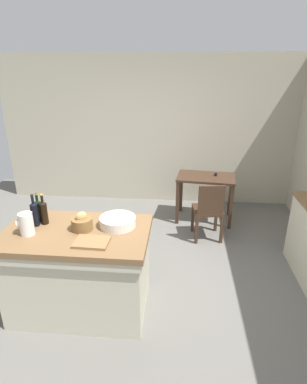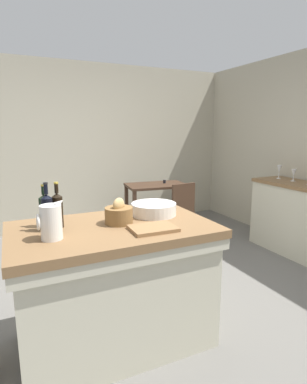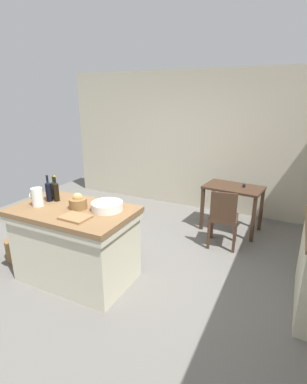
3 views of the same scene
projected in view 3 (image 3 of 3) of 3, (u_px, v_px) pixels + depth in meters
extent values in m
plane|color=#66635E|center=(124.00, 268.00, 3.84)|extent=(6.76, 6.76, 0.00)
cube|color=#B2AA93|center=(193.00, 142.00, 5.65)|extent=(5.32, 0.12, 2.60)
cube|color=brown|center=(73.00, 211.00, 3.38)|extent=(1.41, 0.86, 0.06)
cube|color=beige|center=(73.00, 217.00, 3.40)|extent=(1.39, 0.84, 0.08)
cube|color=beige|center=(76.00, 246.00, 3.52)|extent=(1.33, 0.78, 0.85)
cube|color=#3D281C|center=(234.00, 188.00, 4.72)|extent=(0.96, 0.66, 0.04)
cube|color=#3D281C|center=(202.00, 209.00, 4.85)|extent=(0.06, 0.06, 0.72)
cube|color=#3D281C|center=(253.00, 220.00, 4.43)|extent=(0.06, 0.06, 0.72)
cube|color=#3D281C|center=(213.00, 201.00, 5.24)|extent=(0.06, 0.06, 0.72)
cube|color=#3D281C|center=(261.00, 210.00, 4.82)|extent=(0.06, 0.06, 0.72)
cylinder|color=black|center=(244.00, 186.00, 4.67)|extent=(0.04, 0.04, 0.05)
cube|color=#3D281C|center=(224.00, 218.00, 4.30)|extent=(0.45, 0.45, 0.04)
cube|color=#3D281C|center=(224.00, 207.00, 4.07)|extent=(0.36, 0.08, 0.42)
cube|color=#3D281C|center=(236.00, 229.00, 4.48)|extent=(0.04, 0.04, 0.42)
cube|color=#3D281C|center=(212.00, 226.00, 4.59)|extent=(0.04, 0.04, 0.42)
cube|color=#3D281C|center=(234.00, 239.00, 4.16)|extent=(0.04, 0.04, 0.42)
cube|color=#3D281C|center=(209.00, 235.00, 4.27)|extent=(0.04, 0.04, 0.42)
cylinder|color=silver|center=(37.00, 197.00, 3.43)|extent=(0.13, 0.13, 0.22)
cone|color=silver|center=(40.00, 188.00, 3.37)|extent=(0.07, 0.04, 0.06)
torus|color=silver|center=(33.00, 195.00, 3.46)|extent=(0.02, 0.10, 0.10)
cylinder|color=silver|center=(107.00, 206.00, 3.32)|extent=(0.36, 0.36, 0.09)
cylinder|color=brown|center=(78.00, 204.00, 3.36)|extent=(0.20, 0.20, 0.12)
ellipsoid|color=tan|center=(78.00, 197.00, 3.33)|extent=(0.13, 0.11, 0.10)
cube|color=olive|center=(75.00, 217.00, 3.10)|extent=(0.31, 0.23, 0.02)
cylinder|color=black|center=(56.00, 192.00, 3.59)|extent=(0.07, 0.07, 0.22)
cone|color=black|center=(55.00, 183.00, 3.55)|extent=(0.07, 0.07, 0.03)
cylinder|color=black|center=(55.00, 179.00, 3.54)|extent=(0.03, 0.03, 0.08)
cylinder|color=#B29933|center=(54.00, 176.00, 3.53)|extent=(0.03, 0.03, 0.01)
cylinder|color=black|center=(54.00, 191.00, 3.67)|extent=(0.07, 0.07, 0.20)
cone|color=black|center=(53.00, 182.00, 3.64)|extent=(0.07, 0.07, 0.02)
cylinder|color=black|center=(53.00, 178.00, 3.62)|extent=(0.03, 0.03, 0.07)
cylinder|color=#B29933|center=(53.00, 176.00, 3.61)|extent=(0.03, 0.03, 0.01)
cylinder|color=black|center=(49.00, 192.00, 3.58)|extent=(0.07, 0.07, 0.22)
cone|color=black|center=(48.00, 183.00, 3.54)|extent=(0.07, 0.07, 0.03)
cylinder|color=black|center=(47.00, 178.00, 3.52)|extent=(0.03, 0.03, 0.08)
cylinder|color=black|center=(47.00, 176.00, 3.51)|extent=(0.03, 0.03, 0.01)
cylinder|color=brown|center=(20.00, 249.00, 4.02)|extent=(0.36, 0.36, 0.30)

